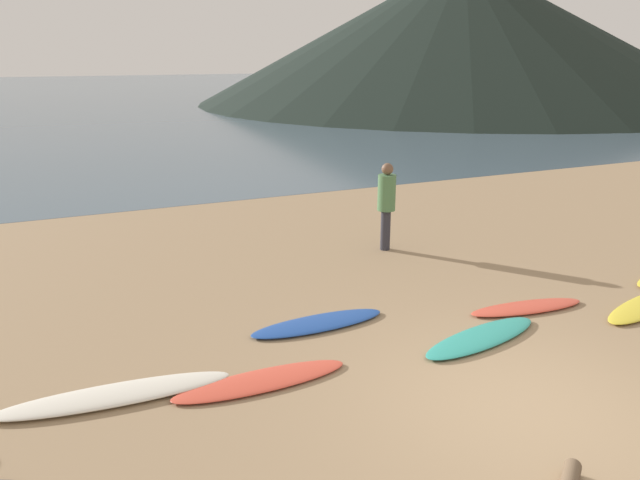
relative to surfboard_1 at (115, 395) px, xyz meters
name	(u,v)px	position (x,y,z in m)	size (l,w,h in m)	color
ground_plane	(249,215)	(4.16, 7.84, -0.15)	(120.00, 120.00, 0.20)	#997C5B
ocean_water	(86,94)	(4.16, 59.04, -0.05)	(140.00, 100.00, 0.01)	#475B6B
headland_hill	(460,32)	(30.48, 35.05, 5.32)	(40.97, 40.97, 10.74)	black
surfboard_1	(115,395)	(0.00, 0.00, 0.00)	(2.68, 0.54, 0.10)	silver
surfboard_2	(261,381)	(1.66, -0.37, -0.02)	(2.20, 0.54, 0.07)	#D84C38
surfboard_3	(318,323)	(2.96, 0.85, -0.01)	(2.08, 0.57, 0.08)	#1E479E
surfboard_4	(481,337)	(4.84, -0.52, -0.01)	(2.13, 0.57, 0.08)	teal
surfboard_5	(527,307)	(6.16, 0.05, -0.01)	(1.95, 0.48, 0.08)	#D84C38
person_0	(386,199)	(5.70, 3.64, 0.99)	(0.36, 0.36, 1.77)	#2D2D38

